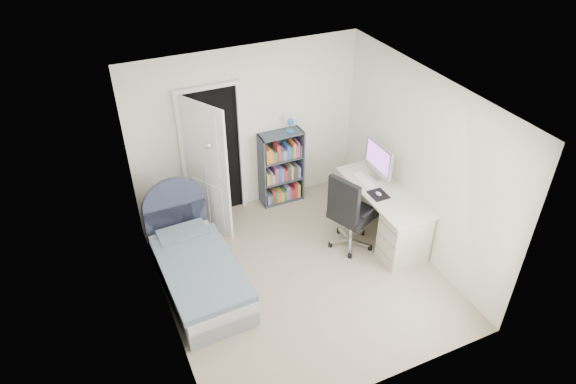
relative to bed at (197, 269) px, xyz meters
name	(u,v)px	position (x,y,z in m)	size (l,w,h in m)	color
room_shell	(302,197)	(1.26, -0.38, 0.99)	(3.50, 3.70, 2.60)	gray
door	(208,162)	(0.58, 1.17, 0.78)	(0.92, 0.74, 2.06)	black
bed	(197,269)	(0.00, 0.00, 0.00)	(0.93, 1.87, 1.13)	gray
nightstand	(167,211)	(-0.08, 1.24, 0.10)	(0.37, 0.37, 0.55)	tan
floor_lamp	(210,200)	(0.47, 0.86, 0.37)	(0.22, 0.22, 1.53)	silver
bookcase	(282,170)	(1.73, 1.28, 0.29)	(0.66, 0.28, 1.40)	#3B4551
desk	(381,211)	(2.65, -0.10, 0.17)	(0.63, 1.58, 1.30)	beige
office_chair	(349,210)	(2.08, -0.15, 0.39)	(0.68, 0.68, 1.17)	silver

